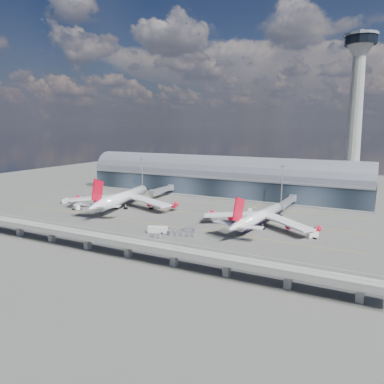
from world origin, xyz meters
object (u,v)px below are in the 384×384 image
at_px(floodlight_mast_left, 142,176).
at_px(service_truck_5, 155,206).
at_px(cargo_train_0, 157,236).
at_px(service_truck_2, 158,230).
at_px(service_truck_1, 77,207).
at_px(service_truck_3, 312,235).
at_px(airliner_left, 122,198).
at_px(service_truck_0, 66,201).
at_px(cargo_train_1, 182,234).
at_px(floodlight_mast_right, 282,186).
at_px(cargo_train_2, 189,230).
at_px(service_truck_4, 250,212).
at_px(airliner_right, 259,217).
at_px(control_tower, 355,121).

bearing_deg(floodlight_mast_left, service_truck_5, -46.82).
height_order(floodlight_mast_left, cargo_train_0, floodlight_mast_left).
relative_size(service_truck_2, cargo_train_0, 1.91).
distance_m(service_truck_1, service_truck_5, 45.66).
bearing_deg(service_truck_3, service_truck_2, -123.60).
bearing_deg(airliner_left, service_truck_0, 176.36).
height_order(service_truck_2, cargo_train_0, service_truck_2).
relative_size(airliner_left, service_truck_0, 10.23).
height_order(service_truck_2, cargo_train_1, service_truck_2).
relative_size(floodlight_mast_right, service_truck_1, 4.61).
xyz_separation_m(floodlight_mast_right, service_truck_2, (-36.82, -78.69, -11.94)).
distance_m(airliner_left, cargo_train_2, 64.64).
distance_m(floodlight_mast_right, service_truck_0, 134.94).
distance_m(airliner_left, cargo_train_1, 68.14).
bearing_deg(service_truck_2, airliner_left, 35.33).
distance_m(service_truck_0, cargo_train_2, 102.05).
distance_m(service_truck_2, service_truck_3, 69.10).
bearing_deg(service_truck_4, airliner_right, -83.33).
bearing_deg(service_truck_5, service_truck_4, -30.05).
xyz_separation_m(control_tower, airliner_right, (-33.86, -75.69, -46.62)).
height_order(service_truck_1, cargo_train_2, service_truck_1).
bearing_deg(airliner_left, cargo_train_0, -49.26).
height_order(floodlight_mast_right, service_truck_3, floodlight_mast_right).
bearing_deg(floodlight_mast_right, service_truck_4, -117.45).
relative_size(service_truck_0, cargo_train_1, 0.51).
height_order(floodlight_mast_left, cargo_train_1, floodlight_mast_left).
xyz_separation_m(airliner_left, service_truck_4, (72.85, 21.27, -4.96)).
height_order(airliner_left, service_truck_4, airliner_left).
bearing_deg(service_truck_1, service_truck_3, -63.50).
height_order(airliner_left, cargo_train_1, airliner_left).
bearing_deg(service_truck_0, floodlight_mast_left, 38.69).
bearing_deg(cargo_train_1, cargo_train_2, 14.63).
bearing_deg(service_truck_4, airliner_left, 176.31).
distance_m(control_tower, floodlight_mast_right, 58.76).
bearing_deg(control_tower, service_truck_1, -148.09).
bearing_deg(service_truck_0, airliner_left, -16.85).
xyz_separation_m(service_truck_4, service_truck_5, (-54.57, -13.76, 0.27)).
xyz_separation_m(service_truck_1, service_truck_2, (68.56, -19.26, 0.21)).
bearing_deg(floodlight_mast_left, service_truck_0, -117.55).
bearing_deg(service_truck_5, service_truck_0, 147.67).
bearing_deg(cargo_train_0, service_truck_0, 83.36).
relative_size(cargo_train_1, cargo_train_2, 1.74).
height_order(cargo_train_1, cargo_train_2, cargo_train_1).
distance_m(floodlight_mast_right, service_truck_1, 121.60).
xyz_separation_m(airliner_left, service_truck_5, (18.29, 7.50, -4.68)).
relative_size(airliner_left, service_truck_1, 12.88).
bearing_deg(control_tower, airliner_left, -149.07).
xyz_separation_m(airliner_left, cargo_train_0, (50.50, -40.48, -5.45)).
distance_m(cargo_train_0, cargo_train_1, 11.25).
height_order(service_truck_1, service_truck_2, service_truck_2).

